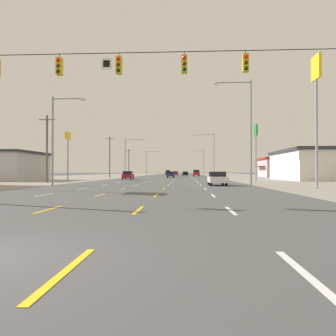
% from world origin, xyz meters
% --- Properties ---
extents(ground_plane, '(572.00, 572.00, 0.00)m').
position_xyz_m(ground_plane, '(0.00, 66.00, 0.00)').
color(ground_plane, '#4C4C4F').
extents(lot_apron_left, '(28.00, 440.00, 0.01)m').
position_xyz_m(lot_apron_left, '(-24.75, 66.00, 0.00)').
color(lot_apron_left, gray).
rests_on(lot_apron_left, ground).
extents(lot_apron_right, '(28.00, 440.00, 0.01)m').
position_xyz_m(lot_apron_right, '(24.75, 66.00, 0.00)').
color(lot_apron_right, gray).
rests_on(lot_apron_right, ground).
extents(lane_markings, '(10.64, 227.60, 0.01)m').
position_xyz_m(lane_markings, '(0.00, 104.50, 0.01)').
color(lane_markings, white).
rests_on(lane_markings, ground).
extents(signal_span_wire, '(25.38, 0.53, 8.97)m').
position_xyz_m(signal_span_wire, '(0.01, 11.69, 5.33)').
color(signal_span_wire, brown).
rests_on(signal_span_wire, ground).
extents(sedan_far_right_nearest, '(1.80, 4.50, 1.46)m').
position_xyz_m(sedan_far_right_nearest, '(6.96, 29.12, 0.76)').
color(sedan_far_right_nearest, white).
rests_on(sedan_far_right_nearest, ground).
extents(hatchback_far_left_near, '(1.72, 3.90, 1.54)m').
position_xyz_m(hatchback_far_left_near, '(-7.13, 54.73, 0.78)').
color(hatchback_far_left_near, maroon).
rests_on(hatchback_far_left_near, ground).
extents(sedan_center_turn_mid, '(1.80, 4.50, 1.46)m').
position_xyz_m(sedan_center_turn_mid, '(0.12, 72.46, 0.76)').
color(sedan_center_turn_mid, navy).
rests_on(sedan_center_turn_mid, ground).
extents(sedan_inner_right_midfar, '(1.80, 4.50, 1.46)m').
position_xyz_m(sedan_inner_right_midfar, '(3.72, 95.65, 0.76)').
color(sedan_inner_right_midfar, black).
rests_on(sedan_inner_right_midfar, ground).
extents(suv_far_right_far, '(1.98, 4.90, 1.98)m').
position_xyz_m(suv_far_right_far, '(7.17, 96.57, 1.03)').
color(suv_far_right_far, red).
rests_on(suv_far_right_far, ground).
extents(hatchback_center_turn_farther, '(1.72, 3.90, 1.54)m').
position_xyz_m(hatchback_center_turn_farther, '(0.23, 110.79, 0.78)').
color(hatchback_center_turn_farther, red).
rests_on(hatchback_center_turn_farther, ground).
extents(suv_inner_left_farthest, '(1.98, 4.90, 1.98)m').
position_xyz_m(suv_inner_left_farthest, '(-3.39, 127.97, 1.03)').
color(suv_inner_left_farthest, '#4C196B').
rests_on(suv_inner_left_farthest, ground).
extents(storefront_left_row_1, '(9.04, 12.42, 4.75)m').
position_xyz_m(storefront_left_row_1, '(-25.16, 46.33, 2.39)').
color(storefront_left_row_1, '#B2B2B7').
rests_on(storefront_left_row_1, ground).
extents(storefront_right_row_1, '(11.16, 17.49, 5.24)m').
position_xyz_m(storefront_right_row_1, '(25.86, 51.83, 2.64)').
color(storefront_right_row_1, silver).
rests_on(storefront_right_row_1, ground).
extents(storefront_right_row_2, '(15.30, 10.67, 5.00)m').
position_xyz_m(storefront_right_row_2, '(30.23, 78.80, 2.53)').
color(storefront_right_row_2, '#B2B2B7').
rests_on(storefront_right_row_2, ground).
extents(pole_sign_left_row_1, '(0.24, 2.20, 8.19)m').
position_xyz_m(pole_sign_left_row_1, '(-16.47, 48.80, 6.18)').
color(pole_sign_left_row_1, gray).
rests_on(pole_sign_left_row_1, ground).
extents(pole_sign_right_row_0, '(0.24, 1.72, 11.50)m').
position_xyz_m(pole_sign_right_row_0, '(14.86, 23.02, 8.47)').
color(pole_sign_right_row_0, gray).
rests_on(pole_sign_right_row_0, ground).
extents(pole_sign_right_row_1, '(0.24, 1.66, 8.77)m').
position_xyz_m(pole_sign_right_row_1, '(14.53, 45.15, 6.46)').
color(pole_sign_right_row_1, gray).
rests_on(pole_sign_right_row_1, ground).
extents(streetlight_left_row_0, '(3.55, 0.26, 9.25)m').
position_xyz_m(streetlight_left_row_0, '(-9.81, 27.35, 5.32)').
color(streetlight_left_row_0, gray).
rests_on(streetlight_left_row_0, ground).
extents(streetlight_right_row_0, '(3.80, 0.26, 10.70)m').
position_xyz_m(streetlight_right_row_0, '(9.81, 27.35, 6.10)').
color(streetlight_right_row_0, gray).
rests_on(streetlight_right_row_0, ground).
extents(streetlight_left_row_1, '(4.72, 0.26, 9.03)m').
position_xyz_m(streetlight_left_row_1, '(-9.61, 67.88, 5.34)').
color(streetlight_left_row_1, gray).
rests_on(streetlight_left_row_1, ground).
extents(streetlight_right_row_1, '(4.90, 0.26, 10.04)m').
position_xyz_m(streetlight_right_row_1, '(9.62, 67.88, 5.89)').
color(streetlight_right_row_1, gray).
rests_on(streetlight_right_row_1, ground).
extents(streetlight_left_row_2, '(4.99, 0.26, 8.78)m').
position_xyz_m(streetlight_left_row_2, '(-9.55, 108.40, 5.24)').
color(streetlight_left_row_2, gray).
rests_on(streetlight_left_row_2, ground).
extents(streetlight_right_row_2, '(3.55, 0.26, 9.02)m').
position_xyz_m(streetlight_right_row_2, '(9.80, 108.40, 5.20)').
color(streetlight_right_row_2, gray).
rests_on(streetlight_right_row_2, ground).
extents(utility_pole_left_row_0, '(2.20, 0.26, 9.01)m').
position_xyz_m(utility_pole_left_row_0, '(-14.87, 36.78, 4.70)').
color(utility_pole_left_row_0, brown).
rests_on(utility_pole_left_row_0, ground).
extents(utility_pole_left_row_1, '(2.20, 0.26, 10.22)m').
position_xyz_m(utility_pole_left_row_1, '(-15.19, 74.08, 5.31)').
color(utility_pole_left_row_1, brown).
rests_on(utility_pole_left_row_1, ground).
extents(utility_pole_left_row_2, '(2.20, 0.26, 8.95)m').
position_xyz_m(utility_pole_left_row_2, '(-14.99, 100.29, 4.67)').
color(utility_pole_left_row_2, brown).
rests_on(utility_pole_left_row_2, ground).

